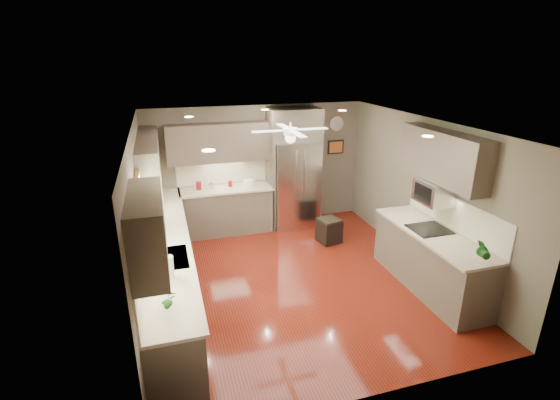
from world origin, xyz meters
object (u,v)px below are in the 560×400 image
stool (329,230)px  paper_towel (169,267)px  bowl (249,184)px  refrigerator (294,171)px  microwave (434,192)px  potted_plant_right (483,250)px  canister_b (212,185)px  soap_bottle (156,235)px  canister_a (199,186)px  potted_plant_left (169,299)px  canister_d (230,184)px

stool → paper_towel: (-3.01, -2.15, 0.84)m
bowl → refrigerator: refrigerator is taller
microwave → bowl: bearing=129.7°
potted_plant_right → microwave: (0.11, 1.22, 0.37)m
canister_b → soap_bottle: 2.39m
canister_a → potted_plant_right: bearing=-51.7°
paper_towel → stool: bearing=35.6°
potted_plant_left → bowl: bearing=66.4°
canister_d → paper_towel: 3.52m
potted_plant_left → potted_plant_right: bearing=-1.0°
soap_bottle → potted_plant_right: bearing=-25.0°
stool → bowl: bearing=141.7°
potted_plant_right → stool: (-0.84, 2.91, -0.87)m
canister_d → potted_plant_right: size_ratio=0.36×
canister_a → bowl: 1.00m
soap_bottle → potted_plant_left: size_ratio=0.58×
canister_a → paper_towel: (-0.68, -3.24, 0.06)m
canister_b → canister_d: canister_b is taller
potted_plant_right → microwave: 1.28m
canister_b → canister_d: size_ratio=1.08×
canister_a → stool: bearing=-25.2°
microwave → soap_bottle: bearing=171.2°
potted_plant_right → paper_towel: potted_plant_right is taller
potted_plant_right → stool: 3.15m
canister_b → microwave: size_ratio=0.24×
potted_plant_left → bowl: potted_plant_left is taller
canister_a → soap_bottle: bearing=-111.2°
canister_a → microwave: 4.32m
soap_bottle → potted_plant_left: 1.80m
paper_towel → potted_plant_left: bearing=-91.8°
canister_b → bowl: 0.75m
canister_b → soap_bottle: (-1.08, -2.13, 0.02)m
potted_plant_left → potted_plant_right: size_ratio=0.89×
bowl → paper_towel: paper_towel is taller
canister_a → canister_b: (0.25, -0.01, -0.01)m
canister_d → soap_bottle: 2.61m
canister_d → bowl: 0.38m
canister_d → stool: size_ratio=0.26×
microwave → paper_towel: microwave is taller
canister_d → bowl: (0.37, -0.07, -0.03)m
soap_bottle → bowl: (1.83, 2.10, -0.06)m
canister_d → potted_plant_left: size_ratio=0.41×
canister_d → soap_bottle: (-1.46, -2.17, 0.03)m
canister_b → refrigerator: 1.71m
potted_plant_left → stool: potted_plant_left is taller
stool → paper_towel: 3.79m
soap_bottle → canister_a: bearing=68.8°
soap_bottle → microwave: size_ratio=0.31×
potted_plant_right → paper_towel: bearing=168.8°
canister_b → stool: size_ratio=0.28×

